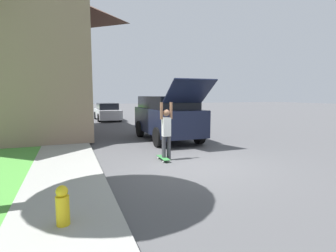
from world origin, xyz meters
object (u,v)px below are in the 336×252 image
object	(u,v)px
skateboard	(163,158)
car_down_street	(107,112)
lawn_tree_far	(25,48)
suv_parked	(167,116)
skateboarder	(166,131)
fire_hydrant	(63,206)

from	to	relation	value
skateboard	car_down_street	bearing A→B (deg)	88.82
lawn_tree_far	suv_parked	bearing A→B (deg)	-31.15
suv_parked	car_down_street	world-z (taller)	suv_parked
skateboard	suv_parked	bearing A→B (deg)	67.39
skateboarder	skateboard	bearing A→B (deg)	178.04
fire_hydrant	lawn_tree_far	bearing A→B (deg)	98.95
skateboard	fire_hydrant	world-z (taller)	fire_hydrant
car_down_street	skateboarder	bearing A→B (deg)	-90.78
skateboard	fire_hydrant	size ratio (longest dim) A/B	1.26
lawn_tree_far	suv_parked	world-z (taller)	lawn_tree_far
suv_parked	skateboard	bearing A→B (deg)	-112.61
fire_hydrant	skateboarder	bearing A→B (deg)	49.73
lawn_tree_far	suv_parked	xyz separation A→B (m)	(6.10, -3.69, -3.25)
lawn_tree_far	skateboard	distance (m)	9.61
car_down_street	skateboarder	distance (m)	14.55
suv_parked	car_down_street	xyz separation A→B (m)	(-1.18, 10.98, -0.44)
car_down_street	skateboard	size ratio (longest dim) A/B	5.74
skateboard	skateboarder	bearing A→B (deg)	-1.96
suv_parked	fire_hydrant	bearing A→B (deg)	-121.68
lawn_tree_far	fire_hydrant	size ratio (longest dim) A/B	10.63
lawn_tree_far	skateboarder	bearing A→B (deg)	-56.94
lawn_tree_far	skateboard	size ratio (longest dim) A/B	8.42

